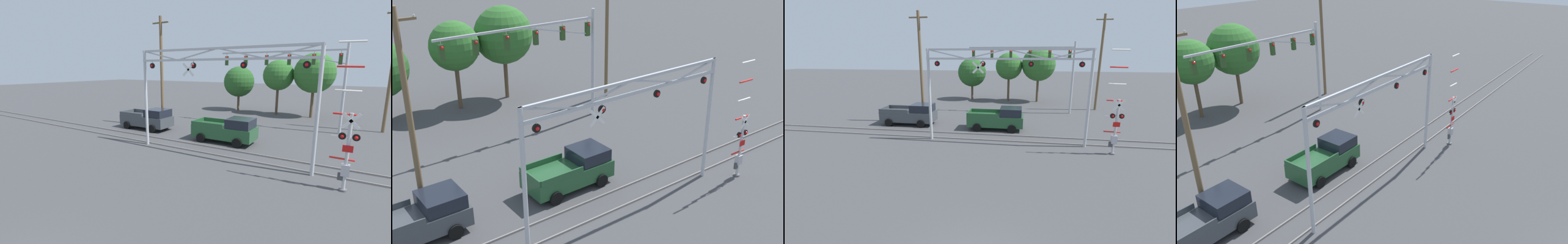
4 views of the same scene
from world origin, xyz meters
TOP-DOWN VIEW (x-y plane):
  - rail_track_near at (0.00, 13.46)m, footprint 80.00×0.08m
  - rail_track_far at (0.00, 14.90)m, footprint 80.00×0.08m
  - crossing_gantry at (-0.02, 13.18)m, footprint 11.90×0.26m
  - crossing_signal_mast at (7.33, 11.94)m, footprint 1.26×0.35m
  - traffic_signal_span at (3.12, 24.54)m, footprint 11.75×0.39m
  - pickup_truck_lead at (-0.85, 16.82)m, footprint 4.90×2.35m
  - pickup_truck_following at (-9.26, 17.22)m, footprint 5.06×2.35m
  - utility_pole_left at (-8.54, 18.55)m, footprint 1.80×0.28m
  - utility_pole_right at (10.04, 27.11)m, footprint 1.80×0.28m
  - background_tree_beyond_span at (-0.77, 31.82)m, footprint 3.74×3.74m
  - background_tree_far_left_verge at (3.31, 31.75)m, footprint 4.60×4.60m

SIDE VIEW (x-z plane):
  - rail_track_near at x=0.00m, z-range 0.00..0.10m
  - rail_track_far at x=0.00m, z-range 0.00..0.10m
  - pickup_truck_lead at x=-0.85m, z-range -0.02..2.00m
  - pickup_truck_following at x=-9.26m, z-range -0.01..2.00m
  - crossing_signal_mast at x=7.33m, z-range -1.30..5.63m
  - background_tree_beyond_span at x=-0.77m, z-range 1.51..8.31m
  - crossing_gantry at x=-0.02m, z-range 1.54..8.55m
  - background_tree_far_left_verge at x=3.31m, z-range 1.45..8.97m
  - utility_pole_left at x=-8.54m, z-range 0.15..10.63m
  - utility_pole_right at x=10.04m, z-range 0.15..11.12m
  - traffic_signal_span at x=3.12m, z-range 1.77..9.68m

